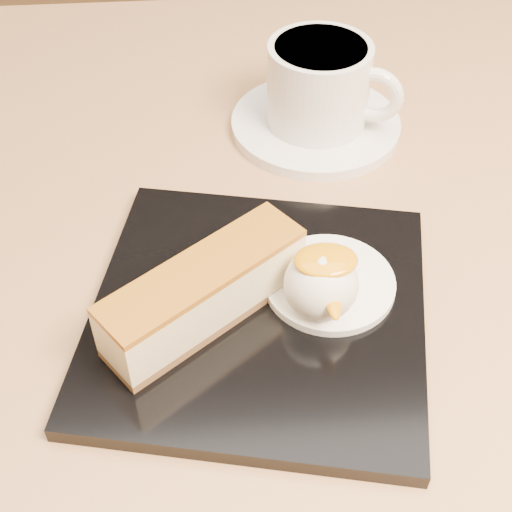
{
  "coord_description": "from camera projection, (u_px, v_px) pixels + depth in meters",
  "views": [
    {
      "loc": [
        -0.08,
        -0.39,
        1.09
      ],
      "look_at": [
        -0.05,
        -0.06,
        0.76
      ],
      "focal_mm": 50.0,
      "sensor_mm": 36.0,
      "label": 1
    }
  ],
  "objects": [
    {
      "name": "cheesecake",
      "position": [
        204.0,
        292.0,
        0.45
      ],
      "size": [
        0.14,
        0.12,
        0.05
      ],
      "rotation": [
        0.0,
        0.0,
        0.65
      ],
      "color": "brown",
      "rests_on": "dessert_plate"
    },
    {
      "name": "coffee_cup",
      "position": [
        321.0,
        84.0,
        0.6
      ],
      "size": [
        0.11,
        0.09,
        0.07
      ],
      "rotation": [
        0.0,
        0.0,
        -0.43
      ],
      "color": "white",
      "rests_on": "saucer"
    },
    {
      "name": "mango_sauce",
      "position": [
        326.0,
        260.0,
        0.44
      ],
      "size": [
        0.04,
        0.03,
        0.01
      ],
      "primitive_type": "ellipsoid",
      "color": "orange",
      "rests_on": "ice_cream_scoop"
    },
    {
      "name": "mint_sprig",
      "position": [
        283.0,
        256.0,
        0.5
      ],
      "size": [
        0.03,
        0.02,
        0.0
      ],
      "color": "green",
      "rests_on": "cream_smear"
    },
    {
      "name": "dessert_plate",
      "position": [
        258.0,
        312.0,
        0.48
      ],
      "size": [
        0.26,
        0.26,
        0.01
      ],
      "primitive_type": "cube",
      "rotation": [
        0.0,
        0.0,
        -0.21
      ],
      "color": "black",
      "rests_on": "table"
    },
    {
      "name": "ice_cream_scoop",
      "position": [
        321.0,
        284.0,
        0.46
      ],
      "size": [
        0.05,
        0.05,
        0.05
      ],
      "primitive_type": "sphere",
      "color": "white",
      "rests_on": "cream_smear"
    },
    {
      "name": "saucer",
      "position": [
        315.0,
        124.0,
        0.63
      ],
      "size": [
        0.15,
        0.15,
        0.01
      ],
      "primitive_type": "cylinder",
      "color": "white",
      "rests_on": "table"
    },
    {
      "name": "cream_smear",
      "position": [
        329.0,
        283.0,
        0.49
      ],
      "size": [
        0.09,
        0.09,
        0.01
      ],
      "primitive_type": "cylinder",
      "color": "white",
      "rests_on": "dessert_plate"
    },
    {
      "name": "table",
      "position": [
        305.0,
        357.0,
        0.65
      ],
      "size": [
        0.8,
        0.8,
        0.72
      ],
      "color": "black",
      "rests_on": "ground"
    }
  ]
}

